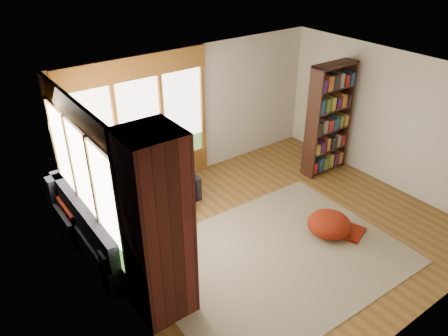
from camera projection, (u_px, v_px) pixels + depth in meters
floor at (278, 229)px, 7.40m from camera, size 5.50×5.50×0.00m
ceiling at (289, 80)px, 6.12m from camera, size 5.50×5.50×0.00m
wall_back at (195, 112)px, 8.52m from camera, size 5.50×0.04×2.60m
wall_front at (432, 246)px, 5.01m from camera, size 5.50×0.04×2.60m
wall_left at (118, 225)px, 5.35m from camera, size 0.04×5.00×2.60m
wall_right at (391, 120)px, 8.18m from camera, size 0.04×5.00×2.60m
windows_back at (140, 125)px, 7.86m from camera, size 2.82×0.10×1.90m
windows_left at (84, 180)px, 6.18m from camera, size 0.10×2.62×1.90m
roller_blind at (62, 134)px, 6.58m from camera, size 0.03×0.72×0.90m
brick_chimney at (157, 229)px, 5.28m from camera, size 0.70×0.70×2.60m
sectional_sofa at (127, 207)px, 7.44m from camera, size 2.20×2.20×0.80m
area_rug at (276, 258)px, 6.75m from camera, size 3.86×2.98×0.01m
bookshelf at (329, 120)px, 8.63m from camera, size 0.97×0.32×2.26m
pouf at (329, 224)px, 7.19m from camera, size 0.94×0.94×0.39m
dog_tan at (150, 179)px, 7.33m from camera, size 0.99×0.91×0.48m
dog_brindle at (143, 198)px, 6.86m from camera, size 0.73×0.91×0.45m
throw_pillows at (122, 180)px, 7.34m from camera, size 1.98×1.68×0.45m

